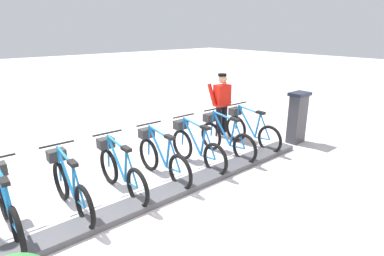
{
  "coord_description": "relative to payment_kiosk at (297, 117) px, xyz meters",
  "views": [
    {
      "loc": [
        -3.95,
        2.48,
        2.77
      ],
      "look_at": [
        0.5,
        -1.34,
        0.9
      ],
      "focal_mm": 29.45,
      "sensor_mm": 36.0,
      "label": 1
    }
  ],
  "objects": [
    {
      "name": "ground_plane",
      "position": [
        -0.05,
        4.4,
        -0.67
      ],
      "size": [
        60.0,
        60.0,
        0.0
      ],
      "primitive_type": "plane",
      "color": "silver"
    },
    {
      "name": "dock_rail_base",
      "position": [
        -0.05,
        4.4,
        -0.62
      ],
      "size": [
        0.44,
        7.76,
        0.1
      ],
      "primitive_type": "cube",
      "color": "#47474C",
      "rests_on": "ground"
    },
    {
      "name": "payment_kiosk",
      "position": [
        0.0,
        0.0,
        0.0
      ],
      "size": [
        0.36,
        0.52,
        1.28
      ],
      "color": "#38383D",
      "rests_on": "ground"
    },
    {
      "name": "bike_docked_0",
      "position": [
        0.57,
        1.12,
        -0.24
      ],
      "size": [
        1.72,
        0.54,
        1.02
      ],
      "color": "black",
      "rests_on": "ground"
    },
    {
      "name": "bike_docked_1",
      "position": [
        0.57,
        1.99,
        -0.24
      ],
      "size": [
        1.72,
        0.54,
        1.02
      ],
      "color": "black",
      "rests_on": "ground"
    },
    {
      "name": "bike_docked_2",
      "position": [
        0.57,
        2.86,
        -0.24
      ],
      "size": [
        1.72,
        0.54,
        1.02
      ],
      "color": "black",
      "rests_on": "ground"
    },
    {
      "name": "bike_docked_3",
      "position": [
        0.57,
        3.73,
        -0.24
      ],
      "size": [
        1.72,
        0.54,
        1.02
      ],
      "color": "black",
      "rests_on": "ground"
    },
    {
      "name": "bike_docked_4",
      "position": [
        0.57,
        4.6,
        -0.24
      ],
      "size": [
        1.72,
        0.54,
        1.02
      ],
      "color": "black",
      "rests_on": "ground"
    },
    {
      "name": "bike_docked_5",
      "position": [
        0.57,
        5.47,
        -0.24
      ],
      "size": [
        1.72,
        0.54,
        1.02
      ],
      "color": "black",
      "rests_on": "ground"
    },
    {
      "name": "bike_docked_6",
      "position": [
        0.57,
        6.34,
        -0.24
      ],
      "size": [
        1.72,
        0.54,
        1.02
      ],
      "color": "black",
      "rests_on": "ground"
    },
    {
      "name": "worker_near_rack",
      "position": [
        1.57,
        1.07,
        0.24
      ],
      "size": [
        0.5,
        0.65,
        1.66
      ],
      "color": "white",
      "rests_on": "ground"
    }
  ]
}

